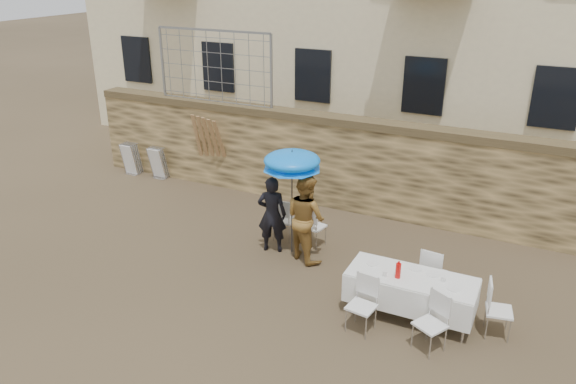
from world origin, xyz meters
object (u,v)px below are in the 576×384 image
at_px(couple_chair_left, 284,219).
at_px(table_chair_front_left, 361,305).
at_px(couple_chair_right, 314,225).
at_px(soda_bottle, 398,271).
at_px(table_chair_back, 433,272).
at_px(banquet_table, 412,278).
at_px(chair_stack_right, 160,162).
at_px(woman_dress, 306,217).
at_px(table_chair_front_right, 430,323).
at_px(chair_stack_left, 134,157).
at_px(umbrella, 292,164).
at_px(man_suit, 272,214).
at_px(table_chair_side, 499,309).

xyz_separation_m(couple_chair_left, table_chair_front_left, (2.55, -2.37, 0.00)).
relative_size(couple_chair_right, soda_bottle, 3.69).
bearing_deg(table_chair_front_left, table_chair_back, 70.94).
height_order(couple_chair_left, table_chair_front_left, same).
bearing_deg(banquet_table, soda_bottle, -143.13).
relative_size(soda_bottle, chair_stack_right, 0.28).
xyz_separation_m(woman_dress, table_chair_front_left, (1.80, -1.82, -0.42)).
bearing_deg(banquet_table, table_chair_front_right, -56.31).
bearing_deg(couple_chair_right, table_chair_back, 174.55).
bearing_deg(woman_dress, chair_stack_left, 7.27).
bearing_deg(umbrella, woman_dress, -15.95).
bearing_deg(couple_chair_right, table_chair_front_right, 152.95).
height_order(table_chair_back, chair_stack_right, table_chair_back).
distance_m(man_suit, umbrella, 1.20).
distance_m(woman_dress, table_chair_side, 3.94).
bearing_deg(chair_stack_right, table_chair_side, -19.88).
distance_m(umbrella, banquet_table, 3.22).
distance_m(couple_chair_right, table_chair_front_right, 3.78).
xyz_separation_m(couple_chair_right, chair_stack_left, (-6.29, 1.83, -0.02)).
xyz_separation_m(soda_bottle, table_chair_back, (0.40, 0.95, -0.43)).
height_order(table_chair_front_left, table_chair_front_right, same).
height_order(table_chair_front_right, table_chair_side, same).
height_order(table_chair_back, chair_stack_left, table_chair_back).
bearing_deg(umbrella, banquet_table, -22.98).
bearing_deg(banquet_table, chair_stack_right, 156.30).
xyz_separation_m(man_suit, couple_chair_left, (0.00, 0.55, -0.33)).
relative_size(banquet_table, table_chair_front_left, 2.19).
xyz_separation_m(umbrella, table_chair_front_right, (3.25, -1.92, -1.45)).
xyz_separation_m(umbrella, couple_chair_left, (-0.40, 0.45, -1.45)).
relative_size(woman_dress, umbrella, 0.88).
xyz_separation_m(man_suit, banquet_table, (3.15, -1.07, -0.08)).
height_order(umbrella, table_chair_back, umbrella).
height_order(couple_chair_right, table_chair_side, same).
xyz_separation_m(umbrella, chair_stack_left, (-5.99, 2.28, -1.47)).
xyz_separation_m(couple_chair_left, table_chair_front_right, (3.65, -2.37, 0.00)).
bearing_deg(table_chair_back, soda_bottle, 73.70).
bearing_deg(man_suit, couple_chair_right, -158.86).
bearing_deg(woman_dress, banquet_table, -176.14).
xyz_separation_m(soda_bottle, table_chair_front_left, (-0.40, -0.60, -0.43)).
height_order(table_chair_front_left, table_chair_back, same).
bearing_deg(table_chair_side, chair_stack_right, 59.56).
xyz_separation_m(umbrella, chair_stack_right, (-5.09, 2.28, -1.47)).
xyz_separation_m(couple_chair_left, banquet_table, (3.15, -1.62, 0.25)).
bearing_deg(soda_bottle, banquet_table, 36.87).
bearing_deg(couple_chair_left, chair_stack_left, -23.49).
relative_size(umbrella, chair_stack_right, 2.23).
bearing_deg(table_chair_front_right, soda_bottle, 168.29).
xyz_separation_m(table_chair_front_left, table_chair_front_right, (1.10, 0.00, 0.00)).
relative_size(couple_chair_left, chair_stack_right, 1.04).
distance_m(man_suit, table_chair_front_left, 3.15).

